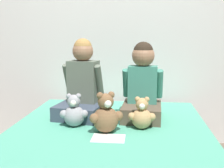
{
  "coord_description": "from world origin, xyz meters",
  "views": [
    {
      "loc": [
        0.22,
        -1.78,
        1.09
      ],
      "look_at": [
        0.0,
        0.31,
        0.72
      ],
      "focal_mm": 45.0,
      "sensor_mm": 36.0,
      "label": 1
    }
  ],
  "objects": [
    {
      "name": "wall_behind_bed",
      "position": [
        0.0,
        1.05,
        1.25
      ],
      "size": [
        8.0,
        0.06,
        2.5
      ],
      "color": "silver",
      "rests_on": "ground_plane"
    },
    {
      "name": "teddy_bear_held_by_left_child",
      "position": [
        -0.25,
        0.12,
        0.54
      ],
      "size": [
        0.2,
        0.15,
        0.24
      ],
      "rotation": [
        0.0,
        0.0,
        0.13
      ],
      "color": "#939399",
      "rests_on": "bed"
    },
    {
      "name": "child_on_right",
      "position": [
        0.23,
        0.39,
        0.68
      ],
      "size": [
        0.32,
        0.41,
        0.6
      ],
      "rotation": [
        0.0,
        0.0,
        -0.06
      ],
      "color": "brown",
      "rests_on": "bed"
    },
    {
      "name": "teddy_bear_held_by_right_child",
      "position": [
        0.23,
        0.12,
        0.53
      ],
      "size": [
        0.19,
        0.14,
        0.23
      ],
      "rotation": [
        0.0,
        0.0,
        0.0
      ],
      "color": "tan",
      "rests_on": "bed"
    },
    {
      "name": "child_on_left",
      "position": [
        -0.25,
        0.39,
        0.68
      ],
      "size": [
        0.41,
        0.45,
        0.62
      ],
      "rotation": [
        0.0,
        0.0,
        -0.17
      ],
      "color": "#384251",
      "rests_on": "bed"
    },
    {
      "name": "sign_card",
      "position": [
        0.02,
        -0.1,
        0.44
      ],
      "size": [
        0.21,
        0.15,
        0.0
      ],
      "color": "white",
      "rests_on": "bed"
    },
    {
      "name": "bed",
      "position": [
        0.0,
        0.0,
        0.22
      ],
      "size": [
        1.42,
        1.86,
        0.44
      ],
      "color": "#473828",
      "rests_on": "ground_plane"
    },
    {
      "name": "teddy_bear_between_children",
      "position": [
        -0.01,
        0.02,
        0.55
      ],
      "size": [
        0.22,
        0.17,
        0.28
      ],
      "rotation": [
        0.0,
        0.0,
        0.43
      ],
      "color": "brown",
      "rests_on": "bed"
    }
  ]
}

